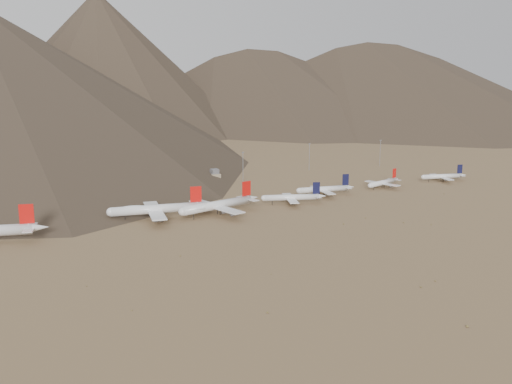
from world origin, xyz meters
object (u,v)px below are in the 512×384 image
widebody_centre (157,209)px  widebody_east (218,205)px  narrowbody_b (325,189)px  control_tower (215,177)px  narrowbody_a (293,197)px

widebody_centre → widebody_east: bearing=0.7°
widebody_east → narrowbody_b: bearing=-3.4°
widebody_east → control_tower: (44.47, 99.52, -1.26)m
widebody_centre → narrowbody_a: 97.65m
widebody_centre → widebody_east: widebody_centre is taller
narrowbody_b → control_tower: (-50.88, 85.31, 0.28)m
narrowbody_a → narrowbody_b: 38.38m
narrowbody_b → widebody_centre: bearing=-165.4°
widebody_centre → control_tower: 123.60m
widebody_centre → narrowbody_a: size_ratio=1.48×
narrowbody_a → narrowbody_b: bearing=40.6°
narrowbody_a → widebody_east: bearing=-156.3°
widebody_centre → control_tower: size_ratio=5.43×
widebody_east → narrowbody_b: (95.35, 14.21, -1.54)m
narrowbody_a → control_tower: narrowbody_a is taller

